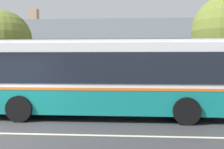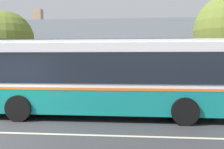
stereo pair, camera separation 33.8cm
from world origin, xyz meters
The scene contains 5 objects.
sidewalk_far centered at (0.00, 6.00, 0.07)m, with size 60.00×3.00×0.15m, color gray.
community_building centered at (2.48, 14.35, 1.92)m, with size 25.43×10.50×6.70m.
transit_bus centered at (2.90, 2.90, 1.66)m, with size 10.64×2.78×3.09m.
bench_down_street centered at (1.33, 5.63, 0.57)m, with size 1.62×0.51×0.94m.
street_tree_secondary centered at (-3.21, 6.75, 3.30)m, with size 3.33×3.33×5.09m.
Camera 1 is at (4.24, -8.49, 2.34)m, focal length 45.00 mm.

